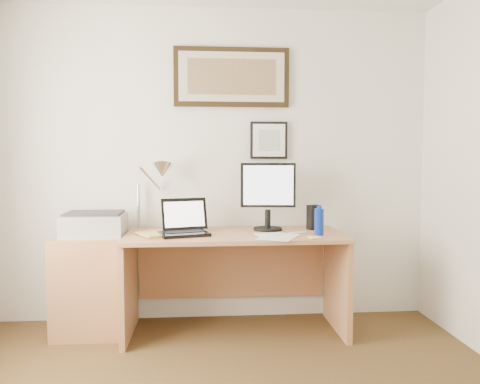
{
  "coord_description": "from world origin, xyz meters",
  "views": [
    {
      "loc": [
        -0.08,
        -1.79,
        1.3
      ],
      "look_at": [
        0.17,
        1.43,
        1.07
      ],
      "focal_mm": 35.0,
      "sensor_mm": 36.0,
      "label": 1
    }
  ],
  "objects": [
    {
      "name": "water_bottle",
      "position": [
        0.75,
        1.5,
        0.85
      ],
      "size": [
        0.07,
        0.07,
        0.19
      ],
      "primitive_type": "cylinder",
      "color": "#0B2695",
      "rests_on": "desk"
    },
    {
      "name": "desk_lamp",
      "position": [
        -0.41,
        1.81,
        1.19
      ],
      "size": [
        0.29,
        0.27,
        0.53
      ],
      "color": "silver",
      "rests_on": "desk"
    },
    {
      "name": "laptop",
      "position": [
        -0.22,
        1.6,
        0.81
      ],
      "size": [
        0.4,
        0.38,
        0.26
      ],
      "color": "black",
      "rests_on": "desk"
    },
    {
      "name": "paper_sheet_a",
      "position": [
        0.41,
        1.49,
        0.75
      ],
      "size": [
        0.26,
        0.33,
        0.0
      ],
      "primitive_type": "cube",
      "rotation": [
        0.0,
        0.0,
        0.18
      ],
      "color": "white",
      "rests_on": "desk"
    },
    {
      "name": "sticky_pad",
      "position": [
        0.69,
        1.37,
        0.76
      ],
      "size": [
        0.09,
        0.09,
        0.01
      ],
      "primitive_type": "cube",
      "rotation": [
        0.0,
        0.0,
        0.22
      ],
      "color": "#FFF278",
      "rests_on": "desk"
    },
    {
      "name": "picture_large",
      "position": [
        0.15,
        1.97,
        1.95
      ],
      "size": [
        0.92,
        0.04,
        0.47
      ],
      "color": "black",
      "rests_on": "wall_back"
    },
    {
      "name": "picture_small",
      "position": [
        0.45,
        1.97,
        1.45
      ],
      "size": [
        0.3,
        0.03,
        0.3
      ],
      "color": "black",
      "rests_on": "wall_back"
    },
    {
      "name": "speaker",
      "position": [
        0.78,
        1.77,
        0.85
      ],
      "size": [
        0.11,
        0.1,
        0.19
      ],
      "primitive_type": "cube",
      "rotation": [
        0.0,
        0.0,
        0.35
      ],
      "color": "black",
      "rests_on": "desk"
    },
    {
      "name": "wall_back",
      "position": [
        0.0,
        2.0,
        1.25
      ],
      "size": [
        3.5,
        0.02,
        2.5
      ],
      "primitive_type": "cube",
      "color": "white",
      "rests_on": "ground"
    },
    {
      "name": "lcd_monitor",
      "position": [
        0.41,
        1.75,
        1.04
      ],
      "size": [
        0.42,
        0.22,
        0.52
      ],
      "color": "black",
      "rests_on": "desk"
    },
    {
      "name": "bottle_cap",
      "position": [
        0.75,
        1.5,
        0.95
      ],
      "size": [
        0.03,
        0.03,
        0.02
      ],
      "primitive_type": "cylinder",
      "color": "#0B2695",
      "rests_on": "water_bottle"
    },
    {
      "name": "marker_pen",
      "position": [
        0.61,
        1.56,
        0.76
      ],
      "size": [
        0.14,
        0.06,
        0.02
      ],
      "primitive_type": "cylinder",
      "rotation": [
        0.0,
        1.57,
        0.35
      ],
      "color": "white",
      "rests_on": "desk"
    },
    {
      "name": "desk",
      "position": [
        0.15,
        1.72,
        0.51
      ],
      "size": [
        1.6,
        0.7,
        0.75
      ],
      "color": "#AA6E47",
      "rests_on": "floor"
    },
    {
      "name": "printer",
      "position": [
        -0.88,
        1.71,
        0.82
      ],
      "size": [
        0.44,
        0.34,
        0.18
      ],
      "color": "#A4A4A6",
      "rests_on": "side_cabinet"
    },
    {
      "name": "book",
      "position": [
        -0.52,
        1.52,
        0.76
      ],
      "size": [
        0.29,
        0.32,
        0.02
      ],
      "primitive_type": "imported",
      "rotation": [
        0.0,
        0.0,
        0.51
      ],
      "color": "tan",
      "rests_on": "desk"
    },
    {
      "name": "paper_sheet_b",
      "position": [
        0.45,
        1.43,
        0.75
      ],
      "size": [
        0.36,
        0.4,
        0.0
      ],
      "primitive_type": "cube",
      "rotation": [
        0.0,
        0.0,
        -0.47
      ],
      "color": "white",
      "rests_on": "desk"
    },
    {
      "name": "side_cabinet",
      "position": [
        -0.92,
        1.68,
        0.36
      ],
      "size": [
        0.5,
        0.4,
        0.73
      ],
      "primitive_type": "cube",
      "color": "#AA6E47",
      "rests_on": "floor"
    }
  ]
}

